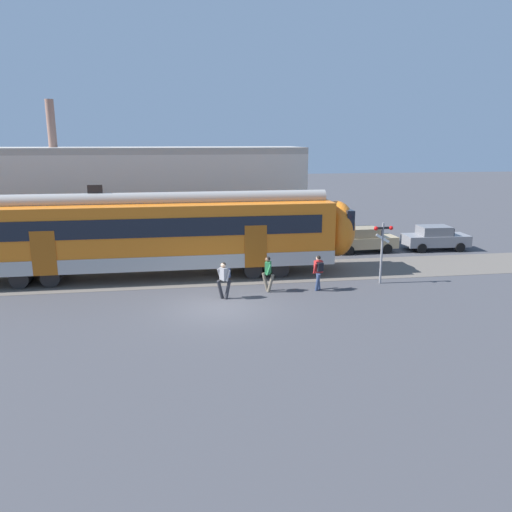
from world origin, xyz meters
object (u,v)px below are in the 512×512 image
pedestrian_red (318,270)px  parked_car_grey (435,238)px  pedestrian_grey (224,277)px  pedestrian_green (268,271)px  crossing_signal (382,243)px  parked_car_tan (363,239)px

pedestrian_red → parked_car_grey: bearing=36.8°
pedestrian_red → pedestrian_grey: bearing=-172.8°
pedestrian_green → parked_car_grey: size_ratio=0.41×
pedestrian_grey → crossing_signal: (7.76, 1.20, 1.02)m
parked_car_grey → pedestrian_green: bearing=-149.6°
parked_car_tan → pedestrian_green: bearing=-135.2°
crossing_signal → pedestrian_grey: bearing=-171.2°
parked_car_grey → crossing_signal: size_ratio=1.36×
pedestrian_grey → pedestrian_green: bearing=19.5°
pedestrian_grey → crossing_signal: bearing=8.8°
pedestrian_green → parked_car_tan: pedestrian_green is taller
pedestrian_grey → pedestrian_red: (4.43, 0.56, 0.00)m
pedestrian_red → crossing_signal: 3.54m
pedestrian_grey → crossing_signal: size_ratio=0.56×
parked_car_tan → pedestrian_red: bearing=-123.9°
pedestrian_red → crossing_signal: size_ratio=0.56×
parked_car_grey → pedestrian_red: bearing=-143.2°
parked_car_grey → crossing_signal: crossing_signal is taller
pedestrian_red → parked_car_grey: 12.19m
crossing_signal → parked_car_grey: bearing=45.9°
pedestrian_red → parked_car_tan: 9.04m
pedestrian_grey → pedestrian_green: size_ratio=1.00×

